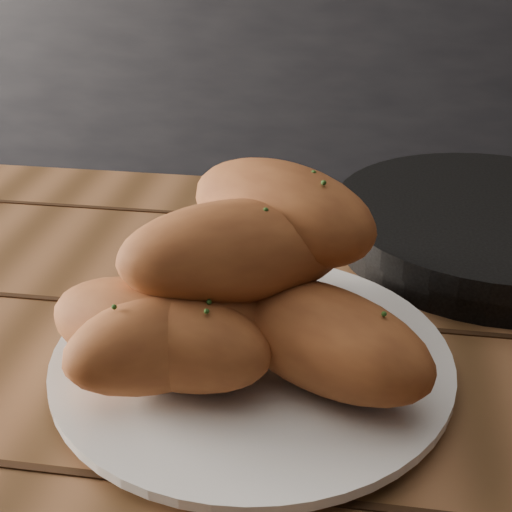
{
  "coord_description": "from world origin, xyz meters",
  "views": [
    {
      "loc": [
        0.6,
        -0.78,
        1.09
      ],
      "look_at": [
        0.53,
        -0.33,
        0.84
      ],
      "focal_mm": 50.0,
      "sensor_mm": 36.0,
      "label": 1
    }
  ],
  "objects": [
    {
      "name": "bread_rolls",
      "position": [
        0.52,
        -0.35,
        0.82
      ],
      "size": [
        0.3,
        0.27,
        0.14
      ],
      "color": "#A85E2E",
      "rests_on": "plate"
    },
    {
      "name": "plate",
      "position": [
        0.53,
        -0.35,
        0.76
      ],
      "size": [
        0.3,
        0.3,
        0.02
      ],
      "color": "white",
      "rests_on": "table"
    },
    {
      "name": "table",
      "position": [
        0.66,
        -0.37,
        0.65
      ],
      "size": [
        1.47,
        0.83,
        0.75
      ],
      "color": "brown",
      "rests_on": "ground"
    },
    {
      "name": "skillet",
      "position": [
        0.74,
        -0.1,
        0.77
      ],
      "size": [
        0.45,
        0.32,
        0.05
      ],
      "color": "black",
      "rests_on": "table"
    },
    {
      "name": "counter",
      "position": [
        0.0,
        1.7,
        0.45
      ],
      "size": [
        2.8,
        0.6,
        0.9
      ],
      "primitive_type": "cube",
      "color": "black",
      "rests_on": "ground"
    }
  ]
}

